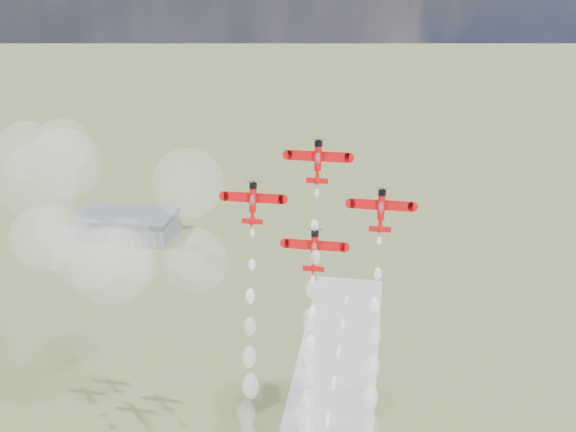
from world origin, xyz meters
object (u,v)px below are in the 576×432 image
at_px(plane_lead, 318,161).
at_px(plane_slot, 314,250).
at_px(hangar, 127,225).
at_px(plane_left, 253,202).
at_px(plane_right, 381,209).

relative_size(plane_lead, plane_slot, 1.00).
xyz_separation_m(hangar, plane_left, (106.54, -178.00, 88.37)).
distance_m(hangar, plane_lead, 234.49).
bearing_deg(plane_left, hangar, 120.90).
bearing_deg(hangar, plane_lead, -55.70).
bearing_deg(plane_slot, plane_right, 7.97).
bearing_deg(plane_slot, plane_lead, 90.00).
xyz_separation_m(hangar, plane_right, (133.73, -178.00, 88.37)).
bearing_deg(plane_left, plane_lead, 7.97).
height_order(plane_lead, plane_left, plane_lead).
relative_size(hangar, plane_right, 3.89).
relative_size(plane_lead, plane_left, 1.00).
xyz_separation_m(hangar, plane_slot, (120.13, -179.91, 79.04)).
bearing_deg(plane_lead, plane_left, -172.03).
distance_m(plane_lead, plane_slot, 19.03).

